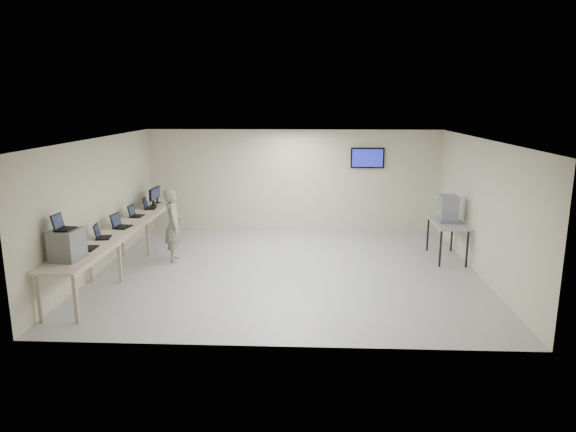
{
  "coord_description": "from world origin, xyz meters",
  "views": [
    {
      "loc": [
        0.48,
        -10.47,
        3.55
      ],
      "look_at": [
        0.0,
        0.2,
        1.15
      ],
      "focal_mm": 32.0,
      "sensor_mm": 36.0,
      "label": 1
    }
  ],
  "objects_px": {
    "workbench": "(120,231)",
    "equipment_box": "(67,245)",
    "soldier": "(173,225)",
    "side_table": "(448,225)"
  },
  "relations": [
    {
      "from": "equipment_box",
      "to": "soldier",
      "type": "bearing_deg",
      "value": 76.16
    },
    {
      "from": "equipment_box",
      "to": "side_table",
      "type": "xyz_separation_m",
      "value": [
        7.25,
        3.27,
        -0.37
      ]
    },
    {
      "from": "workbench",
      "to": "side_table",
      "type": "relative_size",
      "value": 4.15
    },
    {
      "from": "workbench",
      "to": "soldier",
      "type": "xyz_separation_m",
      "value": [
        0.99,
        0.57,
        0.0
      ]
    },
    {
      "from": "workbench",
      "to": "side_table",
      "type": "bearing_deg",
      "value": 8.0
    },
    {
      "from": "soldier",
      "to": "side_table",
      "type": "xyz_separation_m",
      "value": [
        6.19,
        0.44,
        -0.04
      ]
    },
    {
      "from": "workbench",
      "to": "equipment_box",
      "type": "bearing_deg",
      "value": -91.59
    },
    {
      "from": "workbench",
      "to": "side_table",
      "type": "xyz_separation_m",
      "value": [
        7.19,
        1.01,
        -0.03
      ]
    },
    {
      "from": "soldier",
      "to": "side_table",
      "type": "distance_m",
      "value": 6.21
    },
    {
      "from": "workbench",
      "to": "equipment_box",
      "type": "relative_size",
      "value": 11.31
    }
  ]
}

